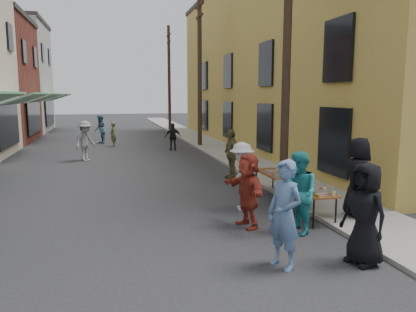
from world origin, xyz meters
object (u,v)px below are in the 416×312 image
catering_tray_sausage (321,193)px  guest_front_a (365,214)px  guest_front_c (299,193)px  serving_table (290,182)px  utility_pole_near (287,49)px  utility_pole_mid (200,71)px  server (358,177)px  utility_pole_far (169,79)px

catering_tray_sausage → guest_front_a: 2.29m
guest_front_c → serving_table: bearing=157.3°
utility_pole_near → utility_pole_mid: bearing=90.0°
catering_tray_sausage → server: server is taller
utility_pole_far → guest_front_c: bearing=-92.7°
utility_pole_far → guest_front_a: bearing=-91.7°
serving_table → server: server is taller
guest_front_a → guest_front_c: 1.86m
server → utility_pole_far: bearing=9.0°
guest_front_a → utility_pole_near: bearing=156.5°
catering_tray_sausage → server: bearing=7.1°
utility_pole_far → catering_tray_sausage: 27.50m
utility_pole_mid → guest_front_a: utility_pole_mid is taller
utility_pole_far → guest_front_c: utility_pole_far is taller
guest_front_a → guest_front_c: guest_front_a is taller
serving_table → server: size_ratio=2.03×
utility_pole_mid → server: 15.50m
utility_pole_mid → serving_table: utility_pole_mid is taller
serving_table → guest_front_c: bearing=-110.6°
guest_front_a → server: (1.46, 2.39, 0.14)m
utility_pole_near → utility_pole_far: same height
catering_tray_sausage → server: 1.13m
utility_pole_near → serving_table: 4.14m
utility_pole_near → guest_front_a: bearing=-99.3°
utility_pole_near → catering_tray_sausage: size_ratio=18.00×
utility_pole_far → guest_front_c: 27.94m
utility_pole_mid → server: (0.56, -15.11, -3.41)m
utility_pole_mid → catering_tray_sausage: size_ratio=18.00×
utility_pole_near → guest_front_c: utility_pole_near is taller
utility_pole_near → utility_pole_mid: size_ratio=1.00×
utility_pole_far → guest_front_a: 29.73m
utility_pole_near → serving_table: utility_pole_near is taller
serving_table → utility_pole_near: bearing=71.9°
utility_pole_near → server: utility_pole_near is taller
serving_table → guest_front_c: 2.24m
catering_tray_sausage → guest_front_c: guest_front_c is taller
utility_pole_far → guest_front_a: size_ratio=4.73×
utility_pole_near → utility_pole_far: bearing=90.0°
utility_pole_near → utility_pole_mid: same height
utility_pole_far → guest_front_c: size_ratio=4.82×
utility_pole_near → catering_tray_sausage: utility_pole_near is taller
utility_pole_mid → utility_pole_far: 12.00m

